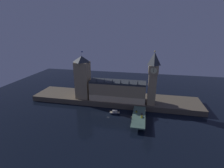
{
  "coord_description": "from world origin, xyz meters",
  "views": [
    {
      "loc": [
        37.85,
        -159.57,
        92.37
      ],
      "look_at": [
        0.61,
        20.0,
        31.15
      ],
      "focal_mm": 26.0,
      "sensor_mm": 36.0,
      "label": 1
    }
  ],
  "objects_px": {
    "car_southbound_lead": "(142,117)",
    "pedestrian_far_rail": "(134,111)",
    "boat_upstream": "(115,113)",
    "street_lamp_near": "(132,119)",
    "car_northbound_lead": "(136,111)",
    "street_lamp_mid": "(145,113)",
    "clock_tower": "(153,77)",
    "victoria_tower": "(83,77)",
    "car_southbound_trail": "(142,114)",
    "street_lamp_far": "(134,105)",
    "pedestrian_near_rail": "(132,119)"
  },
  "relations": [
    {
      "from": "clock_tower",
      "to": "street_lamp_mid",
      "type": "relative_size",
      "value": 8.99
    },
    {
      "from": "car_northbound_lead",
      "to": "street_lamp_near",
      "type": "distance_m",
      "value": 23.62
    },
    {
      "from": "victoria_tower",
      "to": "car_southbound_trail",
      "type": "bearing_deg",
      "value": -22.07
    },
    {
      "from": "street_lamp_far",
      "to": "boat_upstream",
      "type": "xyz_separation_m",
      "value": [
        -21.22,
        -5.36,
        -8.75
      ]
    },
    {
      "from": "victoria_tower",
      "to": "pedestrian_far_rail",
      "type": "relative_size",
      "value": 33.48
    },
    {
      "from": "victoria_tower",
      "to": "street_lamp_near",
      "type": "height_order",
      "value": "victoria_tower"
    },
    {
      "from": "car_southbound_lead",
      "to": "clock_tower",
      "type": "bearing_deg",
      "value": 73.85
    },
    {
      "from": "pedestrian_far_rail",
      "to": "street_lamp_far",
      "type": "relative_size",
      "value": 0.26
    },
    {
      "from": "pedestrian_near_rail",
      "to": "street_lamp_far",
      "type": "relative_size",
      "value": 0.24
    },
    {
      "from": "car_northbound_lead",
      "to": "street_lamp_mid",
      "type": "bearing_deg",
      "value": -41.53
    },
    {
      "from": "clock_tower",
      "to": "boat_upstream",
      "type": "xyz_separation_m",
      "value": [
        -40.37,
        -21.73,
        -38.93
      ]
    },
    {
      "from": "car_southbound_lead",
      "to": "pedestrian_far_rail",
      "type": "height_order",
      "value": "pedestrian_far_rail"
    },
    {
      "from": "car_northbound_lead",
      "to": "boat_upstream",
      "type": "bearing_deg",
      "value": 177.71
    },
    {
      "from": "victoria_tower",
      "to": "boat_upstream",
      "type": "xyz_separation_m",
      "value": [
        47.32,
        -25.56,
        -32.7
      ]
    },
    {
      "from": "car_southbound_lead",
      "to": "street_lamp_near",
      "type": "distance_m",
      "value": 15.93
    },
    {
      "from": "pedestrian_near_rail",
      "to": "street_lamp_far",
      "type": "bearing_deg",
      "value": 90.94
    },
    {
      "from": "pedestrian_far_rail",
      "to": "street_lamp_near",
      "type": "xyz_separation_m",
      "value": [
        -0.4,
        -23.38,
        3.19
      ]
    },
    {
      "from": "street_lamp_near",
      "to": "street_lamp_mid",
      "type": "relative_size",
      "value": 0.93
    },
    {
      "from": "victoria_tower",
      "to": "street_lamp_far",
      "type": "height_order",
      "value": "victoria_tower"
    },
    {
      "from": "victoria_tower",
      "to": "pedestrian_far_rail",
      "type": "distance_m",
      "value": 78.71
    },
    {
      "from": "street_lamp_near",
      "to": "car_northbound_lead",
      "type": "bearing_deg",
      "value": 81.58
    },
    {
      "from": "victoria_tower",
      "to": "boat_upstream",
      "type": "relative_size",
      "value": 4.66
    },
    {
      "from": "street_lamp_near",
      "to": "clock_tower",
      "type": "bearing_deg",
      "value": 67.31
    },
    {
      "from": "street_lamp_far",
      "to": "car_northbound_lead",
      "type": "bearing_deg",
      "value": -61.67
    },
    {
      "from": "car_northbound_lead",
      "to": "street_lamp_mid",
      "type": "xyz_separation_m",
      "value": [
        9.46,
        -8.38,
        3.86
      ]
    },
    {
      "from": "car_southbound_trail",
      "to": "boat_upstream",
      "type": "xyz_separation_m",
      "value": [
        -30.68,
        6.07,
        -4.93
      ]
    },
    {
      "from": "pedestrian_far_rail",
      "to": "car_northbound_lead",
      "type": "bearing_deg",
      "value": -5.34
    },
    {
      "from": "car_northbound_lead",
      "to": "street_lamp_far",
      "type": "height_order",
      "value": "street_lamp_far"
    },
    {
      "from": "boat_upstream",
      "to": "street_lamp_near",
      "type": "bearing_deg",
      "value": -48.61
    },
    {
      "from": "clock_tower",
      "to": "car_northbound_lead",
      "type": "distance_m",
      "value": 43.83
    },
    {
      "from": "car_southbound_trail",
      "to": "pedestrian_near_rail",
      "type": "relative_size",
      "value": 2.43
    },
    {
      "from": "street_lamp_mid",
      "to": "car_southbound_trail",
      "type": "bearing_deg",
      "value": 136.11
    },
    {
      "from": "street_lamp_near",
      "to": "street_lamp_mid",
      "type": "height_order",
      "value": "street_lamp_mid"
    },
    {
      "from": "victoria_tower",
      "to": "boat_upstream",
      "type": "height_order",
      "value": "victoria_tower"
    },
    {
      "from": "street_lamp_near",
      "to": "pedestrian_near_rail",
      "type": "bearing_deg",
      "value": 85.41
    },
    {
      "from": "victoria_tower",
      "to": "car_northbound_lead",
      "type": "relative_size",
      "value": 16.08
    },
    {
      "from": "pedestrian_far_rail",
      "to": "street_lamp_mid",
      "type": "relative_size",
      "value": 0.26
    },
    {
      "from": "street_lamp_mid",
      "to": "pedestrian_near_rail",
      "type": "bearing_deg",
      "value": -142.03
    },
    {
      "from": "pedestrian_near_rail",
      "to": "street_lamp_near",
      "type": "distance_m",
      "value": 5.97
    },
    {
      "from": "clock_tower",
      "to": "boat_upstream",
      "type": "bearing_deg",
      "value": -151.71
    },
    {
      "from": "victoria_tower",
      "to": "street_lamp_mid",
      "type": "relative_size",
      "value": 8.56
    },
    {
      "from": "car_southbound_lead",
      "to": "pedestrian_near_rail",
      "type": "height_order",
      "value": "pedestrian_near_rail"
    },
    {
      "from": "pedestrian_far_rail",
      "to": "street_lamp_far",
      "type": "distance_m",
      "value": 7.01
    },
    {
      "from": "pedestrian_far_rail",
      "to": "boat_upstream",
      "type": "bearing_deg",
      "value": 178.14
    },
    {
      "from": "victoria_tower",
      "to": "boat_upstream",
      "type": "distance_m",
      "value": 62.94
    },
    {
      "from": "pedestrian_near_rail",
      "to": "pedestrian_far_rail",
      "type": "distance_m",
      "value": 18.4
    },
    {
      "from": "car_southbound_trail",
      "to": "street_lamp_mid",
      "type": "distance_m",
      "value": 6.09
    },
    {
      "from": "car_northbound_lead",
      "to": "street_lamp_far",
      "type": "distance_m",
      "value": 8.17
    },
    {
      "from": "clock_tower",
      "to": "pedestrian_far_rail",
      "type": "distance_m",
      "value": 44.59
    },
    {
      "from": "car_southbound_lead",
      "to": "street_lamp_mid",
      "type": "height_order",
      "value": "street_lamp_mid"
    }
  ]
}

